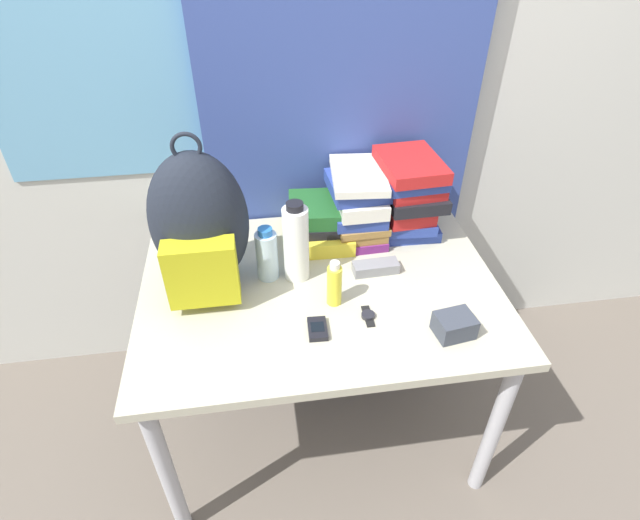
{
  "coord_description": "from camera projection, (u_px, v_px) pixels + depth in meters",
  "views": [
    {
      "loc": [
        -0.18,
        -0.79,
        1.75
      ],
      "look_at": [
        0.0,
        0.42,
        0.8
      ],
      "focal_mm": 28.0,
      "sensor_mm": 36.0,
      "label": 1
    }
  ],
  "objects": [
    {
      "name": "camera_pouch",
      "position": [
        454.0,
        325.0,
        1.41
      ],
      "size": [
        0.12,
        0.1,
        0.06
      ],
      "color": "#383D47",
      "rests_on": "desk"
    },
    {
      "name": "sunglasses_case",
      "position": [
        376.0,
        267.0,
        1.64
      ],
      "size": [
        0.15,
        0.06,
        0.04
      ],
      "color": "gray",
      "rests_on": "desk"
    },
    {
      "name": "sports_bottle",
      "position": [
        296.0,
        243.0,
        1.56
      ],
      "size": [
        0.08,
        0.08,
        0.28
      ],
      "color": "white",
      "rests_on": "desk"
    },
    {
      "name": "cell_phone",
      "position": [
        318.0,
        329.0,
        1.43
      ],
      "size": [
        0.06,
        0.09,
        0.02
      ],
      "color": "black",
      "rests_on": "desk"
    },
    {
      "name": "wall_back",
      "position": [
        297.0,
        63.0,
        1.66
      ],
      "size": [
        6.0,
        0.06,
        2.5
      ],
      "color": "beige",
      "rests_on": "ground_plane"
    },
    {
      "name": "water_bottle",
      "position": [
        267.0,
        255.0,
        1.58
      ],
      "size": [
        0.07,
        0.07,
        0.19
      ],
      "color": "silver",
      "rests_on": "desk"
    },
    {
      "name": "sunscreen_bottle",
      "position": [
        334.0,
        284.0,
        1.49
      ],
      "size": [
        0.05,
        0.05,
        0.15
      ],
      "color": "yellow",
      "rests_on": "desk"
    },
    {
      "name": "book_stack_center",
      "position": [
        358.0,
        204.0,
        1.75
      ],
      "size": [
        0.21,
        0.29,
        0.25
      ],
      "color": "#6B2370",
      "rests_on": "desk"
    },
    {
      "name": "desk",
      "position": [
        320.0,
        303.0,
        1.65
      ],
      "size": [
        1.14,
        0.83,
        0.7
      ],
      "color": "#B7B299",
      "rests_on": "ground_plane"
    },
    {
      "name": "book_stack_left",
      "position": [
        319.0,
        221.0,
        1.77
      ],
      "size": [
        0.22,
        0.28,
        0.15
      ],
      "color": "yellow",
      "rests_on": "desk"
    },
    {
      "name": "curtain_blue",
      "position": [
        343.0,
        66.0,
        1.63
      ],
      "size": [
        0.97,
        0.04,
        2.5
      ],
      "color": "#384C93",
      "rests_on": "ground_plane"
    },
    {
      "name": "backpack",
      "position": [
        200.0,
        226.0,
        1.48
      ],
      "size": [
        0.29,
        0.28,
        0.51
      ],
      "color": "#1E232D",
      "rests_on": "desk"
    },
    {
      "name": "wristwatch",
      "position": [
        368.0,
        316.0,
        1.48
      ],
      "size": [
        0.04,
        0.09,
        0.01
      ],
      "color": "black",
      "rests_on": "desk"
    },
    {
      "name": "ground_plane",
      "position": [
        338.0,
        519.0,
        1.71
      ],
      "size": [
        12.0,
        12.0,
        0.0
      ],
      "primitive_type": "plane",
      "color": "#665B51"
    },
    {
      "name": "book_stack_right",
      "position": [
        408.0,
        195.0,
        1.75
      ],
      "size": [
        0.22,
        0.27,
        0.29
      ],
      "color": "navy",
      "rests_on": "desk"
    }
  ]
}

